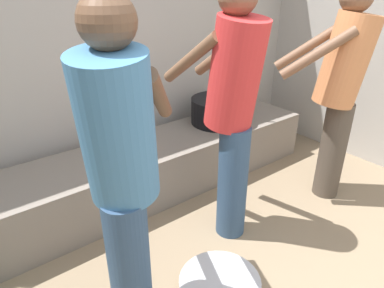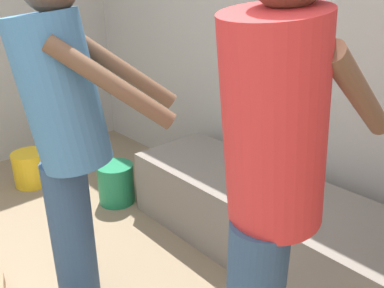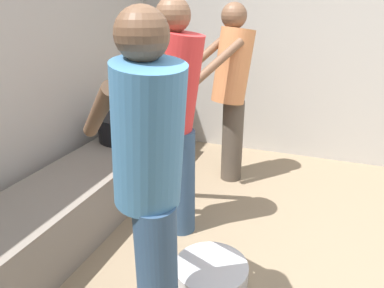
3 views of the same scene
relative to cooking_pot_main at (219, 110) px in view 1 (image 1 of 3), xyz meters
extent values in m
cube|color=#ADA8A0|center=(-1.15, 0.49, 0.63)|extent=(5.10, 0.20, 2.36)
cube|color=slate|center=(-0.63, -0.03, -0.33)|extent=(2.78, 0.60, 0.43)
cylinder|color=black|center=(0.00, 0.00, 0.00)|extent=(0.50, 0.50, 0.23)
cylinder|color=#937047|center=(0.09, 0.00, 0.31)|extent=(0.19, 0.20, 0.51)
cylinder|color=navy|center=(-0.58, -0.80, -0.14)|extent=(0.20, 0.20, 0.80)
cylinder|color=red|center=(-0.58, -0.77, 0.58)|extent=(0.32, 0.40, 0.68)
cylinder|color=brown|center=(-0.46, -0.52, 0.65)|extent=(0.10, 0.49, 0.37)
cylinder|color=brown|center=(-0.73, -0.54, 0.65)|extent=(0.10, 0.49, 0.37)
cylinder|color=navy|center=(-1.48, -1.05, -0.16)|extent=(0.20, 0.20, 0.78)
cylinder|color=teal|center=(-1.47, -1.02, 0.55)|extent=(0.48, 0.49, 0.66)
sphere|color=brown|center=(-1.46, -1.01, 0.96)|extent=(0.21, 0.21, 0.21)
cylinder|color=brown|center=(-1.21, -0.93, 0.61)|extent=(0.36, 0.41, 0.36)
cylinder|color=brown|center=(-1.42, -0.75, 0.61)|extent=(0.36, 0.41, 0.36)
cylinder|color=#4C4238|center=(0.38, -0.94, -0.15)|extent=(0.20, 0.20, 0.79)
cylinder|color=#D17F4C|center=(0.36, -0.92, 0.56)|extent=(0.49, 0.48, 0.67)
cylinder|color=brown|center=(0.27, -0.66, 0.63)|extent=(0.40, 0.37, 0.37)
cylinder|color=brown|center=(0.09, -0.86, 0.63)|extent=(0.40, 0.37, 0.37)
cylinder|color=#B7B7BC|center=(-1.01, -1.18, -0.49)|extent=(0.46, 0.46, 0.11)
camera|label=1|loc=(-1.99, -2.19, 1.09)|focal=32.27mm
camera|label=2|loc=(0.05, -1.67, 0.97)|focal=36.86mm
camera|label=3|loc=(-2.67, -1.67, 1.05)|focal=32.54mm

